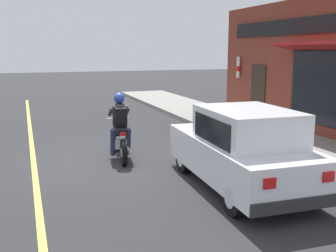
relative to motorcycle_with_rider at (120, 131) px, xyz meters
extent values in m
plane|color=#2B2B2D|center=(-0.24, -0.07, -0.68)|extent=(80.00, 80.00, 0.00)
cube|color=gray|center=(4.66, 2.93, -0.61)|extent=(2.60, 22.00, 0.14)
cube|color=#D1C64C|center=(-2.04, 2.93, -0.67)|extent=(0.12, 19.80, 0.01)
cube|color=maroon|center=(6.21, 0.22, 1.42)|extent=(0.50, 10.67, 4.20)
cube|color=#2D2319|center=(5.94, 3.15, 0.37)|extent=(0.04, 0.90, 2.10)
cube|color=black|center=(5.93, 0.22, 2.67)|extent=(0.06, 9.07, 0.50)
cylinder|color=white|center=(5.86, 4.49, 1.22)|extent=(0.14, 0.14, 0.70)
cylinder|color=red|center=(5.86, 4.49, 1.22)|extent=(0.15, 0.15, 0.20)
sphere|color=silver|center=(5.86, 4.49, 1.62)|extent=(0.16, 0.16, 0.16)
cylinder|color=black|center=(0.08, 0.72, -0.37)|extent=(0.17, 0.63, 0.62)
cylinder|color=silver|center=(0.08, 0.72, -0.37)|extent=(0.14, 0.23, 0.22)
cylinder|color=black|center=(-0.08, -0.67, -0.37)|extent=(0.17, 0.63, 0.62)
cylinder|color=silver|center=(-0.08, -0.67, -0.37)|extent=(0.14, 0.23, 0.22)
cube|color=silver|center=(-0.01, -0.03, -0.29)|extent=(0.32, 0.43, 0.24)
ellipsoid|color=orange|center=(0.02, 0.22, 0.12)|extent=(0.36, 0.55, 0.24)
cube|color=black|center=(-0.03, -0.26, 0.08)|extent=(0.32, 0.59, 0.10)
cylinder|color=silver|center=(0.07, 0.62, -0.05)|extent=(0.11, 0.33, 0.68)
cylinder|color=silver|center=(0.06, 0.50, 0.23)|extent=(0.56, 0.10, 0.04)
sphere|color=silver|center=(0.08, 0.67, 0.11)|extent=(0.16, 0.16, 0.16)
cylinder|color=silver|center=(0.11, -0.44, -0.39)|extent=(0.14, 0.56, 0.08)
cube|color=red|center=(-0.07, -0.62, 0.05)|extent=(0.13, 0.07, 0.08)
cylinder|color=#282D4C|center=(-0.19, -0.08, -0.25)|extent=(0.18, 0.36, 0.71)
cylinder|color=#282D4C|center=(0.17, -0.12, -0.25)|extent=(0.18, 0.36, 0.71)
cube|color=#232328|center=(-0.01, -0.08, 0.40)|extent=(0.38, 0.36, 0.57)
cylinder|color=#232328|center=(-0.18, 0.18, 0.44)|extent=(0.15, 0.53, 0.26)
cylinder|color=#232328|center=(0.22, 0.14, 0.44)|extent=(0.15, 0.53, 0.26)
sphere|color=navy|center=(0.00, -0.02, 0.81)|extent=(0.26, 0.26, 0.26)
cube|color=black|center=(-0.03, -0.24, 0.42)|extent=(0.31, 0.27, 0.42)
cylinder|color=black|center=(1.03, -1.62, -0.38)|extent=(0.21, 0.61, 0.60)
cylinder|color=silver|center=(1.03, -1.62, -0.38)|extent=(0.22, 0.34, 0.33)
cylinder|color=black|center=(2.47, -1.68, -0.38)|extent=(0.21, 0.61, 0.60)
cylinder|color=silver|center=(2.47, -1.68, -0.38)|extent=(0.22, 0.34, 0.33)
cylinder|color=black|center=(0.92, -4.01, -0.38)|extent=(0.21, 0.61, 0.60)
cylinder|color=silver|center=(0.92, -4.01, -0.38)|extent=(0.22, 0.34, 0.33)
cylinder|color=black|center=(2.35, -4.08, -0.38)|extent=(0.21, 0.61, 0.60)
cylinder|color=silver|center=(2.35, -4.08, -0.38)|extent=(0.22, 0.34, 0.33)
cube|color=silver|center=(1.69, -2.85, -0.08)|extent=(1.81, 3.77, 0.70)
cube|color=silver|center=(1.68, -3.10, 0.56)|extent=(1.53, 1.97, 0.66)
cube|color=black|center=(1.72, -2.23, 0.51)|extent=(1.34, 0.41, 0.51)
cube|color=black|center=(0.96, -3.07, 0.54)|extent=(0.10, 1.52, 0.46)
cube|color=black|center=(2.40, -3.13, 0.54)|extent=(0.10, 1.52, 0.46)
cube|color=silver|center=(1.27, -0.97, 0.04)|extent=(0.24, 0.05, 0.14)
cube|color=red|center=(1.10, -4.68, 0.06)|extent=(0.20, 0.05, 0.16)
cube|color=silver|center=(2.29, -1.02, 0.04)|extent=(0.24, 0.05, 0.14)
cube|color=red|center=(2.11, -4.73, 0.06)|extent=(0.20, 0.05, 0.16)
cube|color=#28282B|center=(1.78, -1.02, -0.33)|extent=(1.61, 0.20, 0.20)
cube|color=#28282B|center=(1.60, -4.68, -0.33)|extent=(1.61, 0.20, 0.20)
camera|label=1|loc=(-2.14, -9.24, 1.95)|focal=42.00mm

